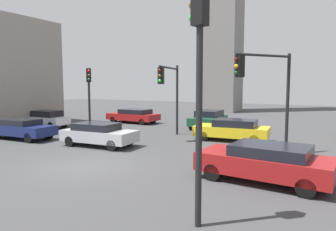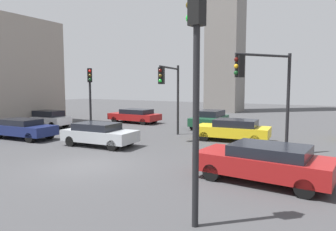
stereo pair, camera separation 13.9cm
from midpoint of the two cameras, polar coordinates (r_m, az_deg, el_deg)
name	(u,v)px [view 2 (the right image)]	position (r m, az deg, el deg)	size (l,w,h in m)	color
ground_plane	(85,166)	(13.94, -14.83, -9.03)	(98.40, 98.40, 0.00)	#424244
traffic_light_0	(265,82)	(15.49, 17.75, 5.99)	(2.08, 2.75, 5.05)	black
traffic_light_1	(90,88)	(22.98, -14.09, 5.00)	(0.48, 0.46, 4.70)	black
traffic_light_2	(196,61)	(7.38, 5.73, 9.94)	(0.48, 0.37, 5.86)	black
traffic_light_3	(170,85)	(20.01, 0.60, 5.61)	(0.87, 3.62, 4.86)	black
car_0	(99,134)	(18.11, -12.41, -3.31)	(4.37, 2.20, 1.32)	#ADB2B7
car_2	(210,119)	(25.36, 7.91, -0.60)	(2.14, 4.47, 1.43)	#19472D
car_3	(23,128)	(22.11, -25.20, -2.14)	(4.58, 2.11, 1.29)	navy
car_4	(264,162)	(11.71, 17.75, -8.17)	(4.80, 2.43, 1.37)	maroon
car_5	(135,115)	(28.70, -6.01, 0.01)	(4.80, 2.10, 1.28)	maroon
car_7	(47,119)	(27.27, -21.32, -0.53)	(4.08, 1.91, 1.42)	silver
car_8	(233,129)	(19.74, 12.16, -2.55)	(4.69, 2.37, 1.36)	yellow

